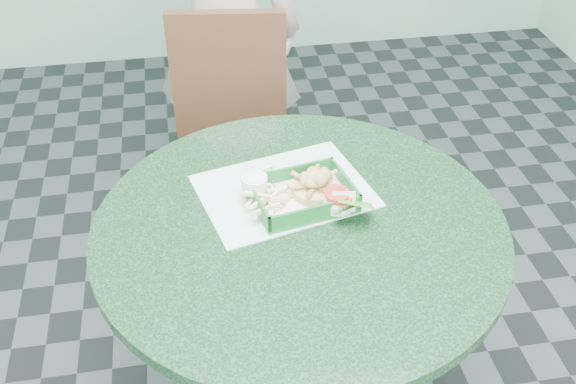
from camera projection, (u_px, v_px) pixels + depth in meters
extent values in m
cylinder|color=black|center=(298.00, 334.00, 1.79)|extent=(0.10, 0.10, 0.70)
cylinder|color=#2D4136|center=(300.00, 234.00, 1.58)|extent=(0.96, 0.96, 0.03)
cube|color=black|center=(238.00, 167.00, 2.28)|extent=(0.39, 0.39, 0.04)
cube|color=black|center=(229.00, 77.00, 2.26)|extent=(0.39, 0.04, 0.46)
cube|color=black|center=(198.00, 257.00, 2.27)|extent=(0.04, 0.04, 0.43)
cube|color=black|center=(294.00, 245.00, 2.32)|extent=(0.04, 0.04, 0.43)
cube|color=black|center=(192.00, 197.00, 2.53)|extent=(0.04, 0.04, 0.43)
cube|color=black|center=(279.00, 188.00, 2.58)|extent=(0.04, 0.04, 0.43)
imported|color=beige|center=(225.00, 25.00, 2.42)|extent=(0.65, 0.51, 1.55)
cube|color=silver|center=(284.00, 197.00, 1.66)|extent=(0.46, 0.39, 0.00)
cube|color=#176526|center=(302.00, 207.00, 1.62)|extent=(0.23, 0.17, 0.01)
cube|color=white|center=(302.00, 205.00, 1.62)|extent=(0.22, 0.16, 0.00)
cube|color=#176526|center=(296.00, 179.00, 1.67)|extent=(0.23, 0.01, 0.04)
cube|color=#176526|center=(309.00, 221.00, 1.54)|extent=(0.23, 0.01, 0.04)
cube|color=#176526|center=(348.00, 194.00, 1.62)|extent=(0.01, 0.17, 0.04)
cube|color=#176526|center=(256.00, 204.00, 1.59)|extent=(0.01, 0.17, 0.04)
cylinder|color=tan|center=(316.00, 197.00, 1.62)|extent=(0.11, 0.11, 0.02)
cylinder|color=white|center=(257.00, 184.00, 1.63)|extent=(0.06, 0.06, 0.03)
cylinder|color=white|center=(257.00, 178.00, 1.62)|extent=(0.05, 0.05, 0.00)
cylinder|color=silver|center=(334.00, 214.00, 1.57)|extent=(0.07, 0.07, 0.02)
torus|color=white|center=(335.00, 209.00, 1.56)|extent=(0.06, 0.06, 0.01)
cylinder|color=#B62E23|center=(335.00, 206.00, 1.55)|extent=(0.06, 0.06, 0.01)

